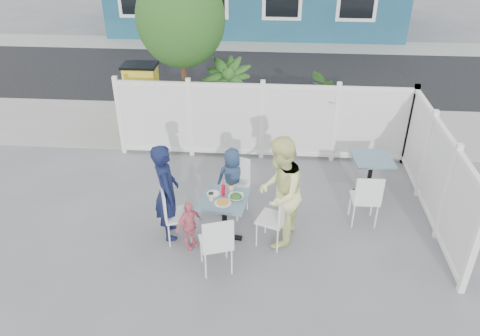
# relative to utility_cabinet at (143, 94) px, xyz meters

# --- Properties ---
(ground) EXTENTS (80.00, 80.00, 0.00)m
(ground) POSITION_rel_utility_cabinet_xyz_m (2.76, -4.00, -0.67)
(ground) COLOR slate
(near_sidewalk) EXTENTS (24.00, 2.60, 0.01)m
(near_sidewalk) POSITION_rel_utility_cabinet_xyz_m (2.76, -0.20, -0.67)
(near_sidewalk) COLOR gray
(near_sidewalk) RESTS_ON ground
(street) EXTENTS (24.00, 5.00, 0.01)m
(street) POSITION_rel_utility_cabinet_xyz_m (2.76, 3.50, -0.67)
(street) COLOR black
(street) RESTS_ON ground
(far_sidewalk) EXTENTS (24.00, 1.60, 0.01)m
(far_sidewalk) POSITION_rel_utility_cabinet_xyz_m (2.76, 6.60, -0.67)
(far_sidewalk) COLOR gray
(far_sidewalk) RESTS_ON ground
(fence_back) EXTENTS (5.86, 0.08, 1.60)m
(fence_back) POSITION_rel_utility_cabinet_xyz_m (2.86, -1.60, 0.11)
(fence_back) COLOR white
(fence_back) RESTS_ON ground
(fence_right) EXTENTS (0.08, 3.66, 1.60)m
(fence_right) POSITION_rel_utility_cabinet_xyz_m (5.76, -3.40, 0.11)
(fence_right) COLOR white
(fence_right) RESTS_ON ground
(tree) EXTENTS (1.80, 1.62, 3.59)m
(tree) POSITION_rel_utility_cabinet_xyz_m (1.16, -0.70, 1.92)
(tree) COLOR #382316
(tree) RESTS_ON ground
(utility_cabinet) EXTENTS (0.73, 0.53, 1.35)m
(utility_cabinet) POSITION_rel_utility_cabinet_xyz_m (0.00, 0.00, 0.00)
(utility_cabinet) COLOR yellow
(utility_cabinet) RESTS_ON ground
(potted_shrub_a) EXTENTS (1.22, 1.22, 1.83)m
(potted_shrub_a) POSITION_rel_utility_cabinet_xyz_m (2.07, -0.90, 0.24)
(potted_shrub_a) COLOR #264C17
(potted_shrub_a) RESTS_ON ground
(potted_shrub_b) EXTENTS (1.46, 1.62, 1.61)m
(potted_shrub_b) POSITION_rel_utility_cabinet_xyz_m (4.46, -1.00, 0.13)
(potted_shrub_b) COLOR #264C17
(potted_shrub_b) RESTS_ON ground
(main_table) EXTENTS (0.80, 0.80, 0.75)m
(main_table) POSITION_rel_utility_cabinet_xyz_m (2.37, -4.27, -0.09)
(main_table) COLOR #426977
(main_table) RESTS_ON ground
(spare_table) EXTENTS (0.75, 0.75, 0.72)m
(spare_table) POSITION_rel_utility_cabinet_xyz_m (4.86, -2.76, -0.11)
(spare_table) COLOR #426977
(spare_table) RESTS_ON ground
(chair_left) EXTENTS (0.53, 0.54, 0.93)m
(chair_left) POSITION_rel_utility_cabinet_xyz_m (1.57, -4.37, -0.13)
(chair_left) COLOR white
(chair_left) RESTS_ON ground
(chair_right) EXTENTS (0.54, 0.54, 0.94)m
(chair_right) POSITION_rel_utility_cabinet_xyz_m (3.19, -4.36, -0.13)
(chair_right) COLOR white
(chair_right) RESTS_ON ground
(chair_back) EXTENTS (0.59, 0.58, 1.00)m
(chair_back) POSITION_rel_utility_cabinet_xyz_m (2.47, -3.50, -0.09)
(chair_back) COLOR white
(chair_back) RESTS_ON ground
(chair_near) EXTENTS (0.55, 0.54, 0.97)m
(chair_near) POSITION_rel_utility_cabinet_xyz_m (2.35, -5.05, -0.11)
(chair_near) COLOR white
(chair_near) RESTS_ON ground
(chair_spare) EXTENTS (0.44, 0.43, 0.96)m
(chair_spare) POSITION_rel_utility_cabinet_xyz_m (4.62, -3.76, -0.12)
(chair_spare) COLOR white
(chair_spare) RESTS_ON ground
(man) EXTENTS (0.55, 0.68, 1.62)m
(man) POSITION_rel_utility_cabinet_xyz_m (1.48, -4.24, 0.14)
(man) COLOR #101738
(man) RESTS_ON ground
(woman) EXTENTS (0.84, 0.99, 1.80)m
(woman) POSITION_rel_utility_cabinet_xyz_m (3.21, -4.27, 0.23)
(woman) COLOR #F3F955
(woman) RESTS_ON ground
(boy) EXTENTS (0.63, 0.50, 1.12)m
(boy) POSITION_rel_utility_cabinet_xyz_m (2.42, -3.38, -0.11)
(boy) COLOR navy
(boy) RESTS_ON ground
(toddler) EXTENTS (0.47, 0.49, 0.82)m
(toddler) POSITION_rel_utility_cabinet_xyz_m (1.86, -4.53, -0.26)
(toddler) COLOR #EE6E83
(toddler) RESTS_ON ground
(plate_main) EXTENTS (0.25, 0.25, 0.02)m
(plate_main) POSITION_rel_utility_cabinet_xyz_m (2.37, -4.41, 0.09)
(plate_main) COLOR white
(plate_main) RESTS_ON main_table
(plate_side) EXTENTS (0.20, 0.20, 0.01)m
(plate_side) POSITION_rel_utility_cabinet_xyz_m (2.19, -4.16, 0.09)
(plate_side) COLOR white
(plate_side) RESTS_ON main_table
(salad_bowl) EXTENTS (0.23, 0.23, 0.06)m
(salad_bowl) POSITION_rel_utility_cabinet_xyz_m (2.56, -4.27, 0.11)
(salad_bowl) COLOR white
(salad_bowl) RESTS_ON main_table
(coffee_cup_a) EXTENTS (0.08, 0.08, 0.11)m
(coffee_cup_a) POSITION_rel_utility_cabinet_xyz_m (2.18, -4.32, 0.14)
(coffee_cup_a) COLOR beige
(coffee_cup_a) RESTS_ON main_table
(coffee_cup_b) EXTENTS (0.09, 0.09, 0.13)m
(coffee_cup_b) POSITION_rel_utility_cabinet_xyz_m (2.46, -4.07, 0.15)
(coffee_cup_b) COLOR beige
(coffee_cup_b) RESTS_ON main_table
(ketchup_bottle) EXTENTS (0.06, 0.06, 0.19)m
(ketchup_bottle) POSITION_rel_utility_cabinet_xyz_m (2.35, -4.19, 0.17)
(ketchup_bottle) COLOR #B5061A
(ketchup_bottle) RESTS_ON main_table
(salt_shaker) EXTENTS (0.03, 0.03, 0.07)m
(salt_shaker) POSITION_rel_utility_cabinet_xyz_m (2.31, -4.05, 0.12)
(salt_shaker) COLOR white
(salt_shaker) RESTS_ON main_table
(pepper_shaker) EXTENTS (0.03, 0.03, 0.07)m
(pepper_shaker) POSITION_rel_utility_cabinet_xyz_m (2.35, -3.99, 0.12)
(pepper_shaker) COLOR black
(pepper_shaker) RESTS_ON main_table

